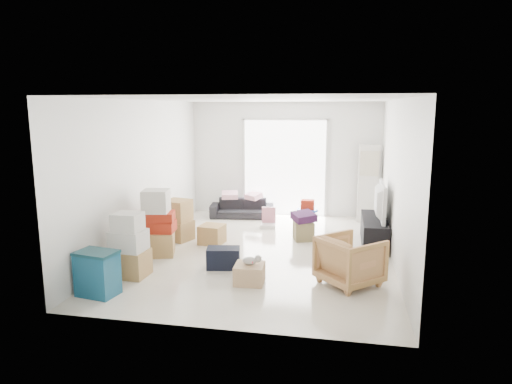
{
  "coord_description": "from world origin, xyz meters",
  "views": [
    {
      "loc": [
        1.38,
        -7.79,
        2.56
      ],
      "look_at": [
        -0.16,
        0.2,
        1.05
      ],
      "focal_mm": 32.0,
      "sensor_mm": 36.0,
      "label": 1
    }
  ],
  "objects_px": {
    "ottoman": "(303,231)",
    "kids_table": "(307,208)",
    "ac_tower": "(368,184)",
    "tv_console": "(374,231)",
    "armchair": "(350,258)",
    "storage_bins": "(97,273)",
    "sofa": "(242,205)",
    "television": "(375,214)",
    "wood_crate": "(249,274)"
  },
  "relations": [
    {
      "from": "ottoman",
      "to": "kids_table",
      "type": "distance_m",
      "value": 1.01
    },
    {
      "from": "ac_tower",
      "to": "ottoman",
      "type": "bearing_deg",
      "value": -126.09
    },
    {
      "from": "kids_table",
      "to": "tv_console",
      "type": "bearing_deg",
      "value": -36.78
    },
    {
      "from": "ac_tower",
      "to": "armchair",
      "type": "relative_size",
      "value": 2.19
    },
    {
      "from": "tv_console",
      "to": "storage_bins",
      "type": "xyz_separation_m",
      "value": [
        -3.9,
        -3.2,
        0.06
      ]
    },
    {
      "from": "sofa",
      "to": "ottoman",
      "type": "relative_size",
      "value": 4.07
    },
    {
      "from": "storage_bins",
      "to": "ottoman",
      "type": "bearing_deg",
      "value": 51.55
    },
    {
      "from": "tv_console",
      "to": "kids_table",
      "type": "relative_size",
      "value": 2.5
    },
    {
      "from": "ottoman",
      "to": "television",
      "type": "bearing_deg",
      "value": -1.12
    },
    {
      "from": "ac_tower",
      "to": "television",
      "type": "xyz_separation_m",
      "value": [
        0.05,
        -1.8,
        -0.29
      ]
    },
    {
      "from": "television",
      "to": "ottoman",
      "type": "height_order",
      "value": "television"
    },
    {
      "from": "sofa",
      "to": "wood_crate",
      "type": "xyz_separation_m",
      "value": [
        1.01,
        -4.02,
        -0.15
      ]
    },
    {
      "from": "ac_tower",
      "to": "sofa",
      "type": "distance_m",
      "value": 2.95
    },
    {
      "from": "television",
      "to": "tv_console",
      "type": "bearing_deg",
      "value": 0.0
    },
    {
      "from": "tv_console",
      "to": "television",
      "type": "height_order",
      "value": "television"
    },
    {
      "from": "ac_tower",
      "to": "tv_console",
      "type": "bearing_deg",
      "value": -88.41
    },
    {
      "from": "armchair",
      "to": "storage_bins",
      "type": "distance_m",
      "value": 3.59
    },
    {
      "from": "kids_table",
      "to": "ottoman",
      "type": "bearing_deg",
      "value": -89.7
    },
    {
      "from": "sofa",
      "to": "television",
      "type": "bearing_deg",
      "value": -37.16
    },
    {
      "from": "tv_console",
      "to": "television",
      "type": "distance_m",
      "value": 0.33
    },
    {
      "from": "tv_console",
      "to": "sofa",
      "type": "distance_m",
      "value": 3.37
    },
    {
      "from": "armchair",
      "to": "television",
      "type": "bearing_deg",
      "value": -55.74
    },
    {
      "from": "armchair",
      "to": "wood_crate",
      "type": "bearing_deg",
      "value": 55.63
    },
    {
      "from": "armchair",
      "to": "wood_crate",
      "type": "relative_size",
      "value": 1.87
    },
    {
      "from": "tv_console",
      "to": "storage_bins",
      "type": "relative_size",
      "value": 2.4
    },
    {
      "from": "tv_console",
      "to": "wood_crate",
      "type": "relative_size",
      "value": 3.54
    },
    {
      "from": "kids_table",
      "to": "wood_crate",
      "type": "distance_m",
      "value": 3.44
    },
    {
      "from": "wood_crate",
      "to": "ac_tower",
      "type": "bearing_deg",
      "value": 65.73
    },
    {
      "from": "storage_bins",
      "to": "wood_crate",
      "type": "bearing_deg",
      "value": 22.78
    },
    {
      "from": "storage_bins",
      "to": "kids_table",
      "type": "bearing_deg",
      "value": 58.72
    },
    {
      "from": "television",
      "to": "armchair",
      "type": "xyz_separation_m",
      "value": [
        -0.47,
        -2.14,
        -0.18
      ]
    },
    {
      "from": "wood_crate",
      "to": "kids_table",
      "type": "bearing_deg",
      "value": 80.23
    },
    {
      "from": "storage_bins",
      "to": "wood_crate",
      "type": "height_order",
      "value": "storage_bins"
    },
    {
      "from": "armchair",
      "to": "storage_bins",
      "type": "height_order",
      "value": "armchair"
    },
    {
      "from": "sofa",
      "to": "kids_table",
      "type": "bearing_deg",
      "value": -29.81
    },
    {
      "from": "television",
      "to": "storage_bins",
      "type": "relative_size",
      "value": 1.86
    },
    {
      "from": "ac_tower",
      "to": "tv_console",
      "type": "xyz_separation_m",
      "value": [
        0.05,
        -1.8,
        -0.62
      ]
    },
    {
      "from": "tv_console",
      "to": "armchair",
      "type": "relative_size",
      "value": 1.89
    },
    {
      "from": "storage_bins",
      "to": "kids_table",
      "type": "height_order",
      "value": "storage_bins"
    },
    {
      "from": "wood_crate",
      "to": "ottoman",
      "type": "bearing_deg",
      "value": 76.23
    },
    {
      "from": "ac_tower",
      "to": "sofa",
      "type": "xyz_separation_m",
      "value": [
        -2.89,
        -0.15,
        -0.58
      ]
    },
    {
      "from": "sofa",
      "to": "armchair",
      "type": "xyz_separation_m",
      "value": [
        2.47,
        -3.79,
        0.11
      ]
    },
    {
      "from": "armchair",
      "to": "ottoman",
      "type": "relative_size",
      "value": 2.19
    },
    {
      "from": "kids_table",
      "to": "armchair",
      "type": "bearing_deg",
      "value": -74.45
    },
    {
      "from": "tv_console",
      "to": "sofa",
      "type": "height_order",
      "value": "sofa"
    },
    {
      "from": "television",
      "to": "kids_table",
      "type": "relative_size",
      "value": 1.94
    },
    {
      "from": "armchair",
      "to": "wood_crate",
      "type": "distance_m",
      "value": 1.5
    },
    {
      "from": "kids_table",
      "to": "wood_crate",
      "type": "bearing_deg",
      "value": -99.77
    },
    {
      "from": "ac_tower",
      "to": "kids_table",
      "type": "relative_size",
      "value": 2.9
    },
    {
      "from": "television",
      "to": "sofa",
      "type": "distance_m",
      "value": 3.38
    }
  ]
}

